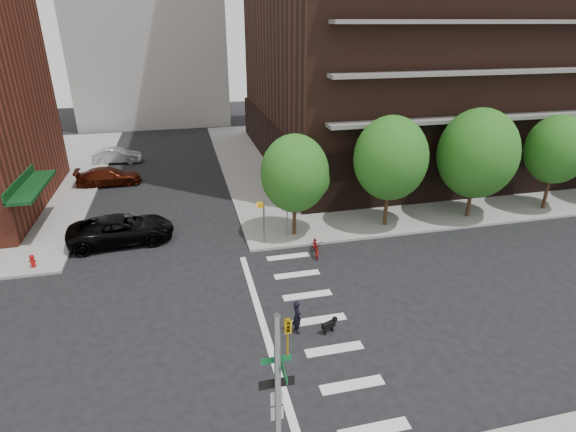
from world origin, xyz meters
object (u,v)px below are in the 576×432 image
object	(u,v)px
parked_car_black	(121,230)
parked_car_maroon	(109,176)
scooter	(316,246)
parked_car_silver	(117,156)
traffic_signal	(279,427)
fire_hydrant	(32,260)
dog_walker	(297,317)

from	to	relation	value
parked_car_black	parked_car_maroon	bearing A→B (deg)	5.79
parked_car_black	scooter	distance (m)	11.57
parked_car_maroon	parked_car_silver	bearing A→B (deg)	-2.37
traffic_signal	parked_car_maroon	xyz separation A→B (m)	(-7.73, 28.62, -1.98)
fire_hydrant	traffic_signal	bearing A→B (deg)	-56.74
parked_car_black	dog_walker	xyz separation A→B (m)	(8.00, -10.62, -0.07)
parked_car_maroon	traffic_signal	bearing A→B (deg)	-167.26
fire_hydrant	scooter	world-z (taller)	scooter
traffic_signal	scooter	xyz separation A→B (m)	(5.10, 13.47, -2.20)
scooter	parked_car_black	bearing A→B (deg)	169.66
parked_car_silver	parked_car_maroon	bearing A→B (deg)	-176.19
traffic_signal	parked_car_maroon	size ratio (longest dim) A/B	1.21
fire_hydrant	scooter	bearing A→B (deg)	-6.87
parked_car_maroon	parked_car_silver	xyz separation A→B (m)	(0.00, 6.36, -0.02)
traffic_signal	dog_walker	world-z (taller)	traffic_signal
traffic_signal	parked_car_black	world-z (taller)	traffic_signal
dog_walker	scooter	bearing A→B (deg)	-33.78
parked_car_black	traffic_signal	bearing A→B (deg)	-166.54
fire_hydrant	scooter	distance (m)	15.24
traffic_signal	parked_car_black	xyz separation A→B (m)	(-5.71, 17.57, -1.87)
fire_hydrant	parked_car_silver	world-z (taller)	parked_car_silver
scooter	dog_walker	xyz separation A→B (m)	(-2.82, -6.52, 0.26)
parked_car_maroon	parked_car_silver	size ratio (longest dim) A/B	1.17
parked_car_maroon	scooter	xyz separation A→B (m)	(12.83, -15.15, -0.22)
traffic_signal	fire_hydrant	distance (m)	18.42
parked_car_silver	scooter	size ratio (longest dim) A/B	2.23
traffic_signal	parked_car_black	distance (m)	18.57
fire_hydrant	parked_car_silver	distance (m)	19.83
scooter	parked_car_maroon	bearing A→B (deg)	140.68
parked_car_maroon	scooter	world-z (taller)	parked_car_maroon
parked_car_silver	dog_walker	size ratio (longest dim) A/B	2.79
scooter	dog_walker	size ratio (longest dim) A/B	1.25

